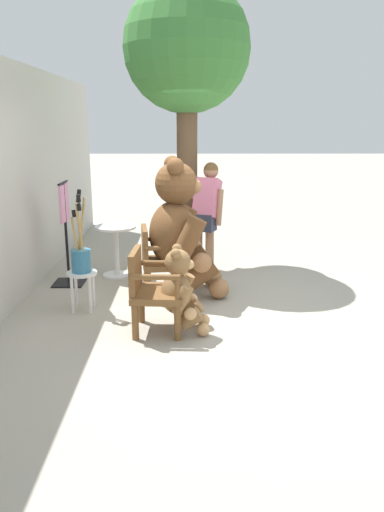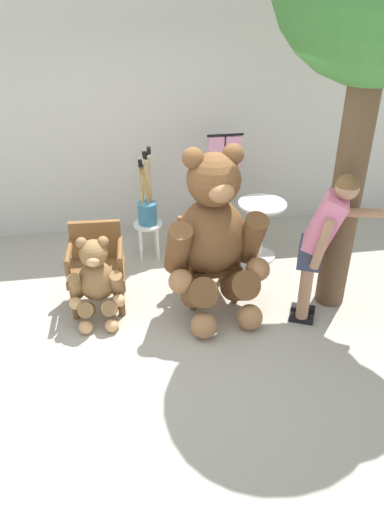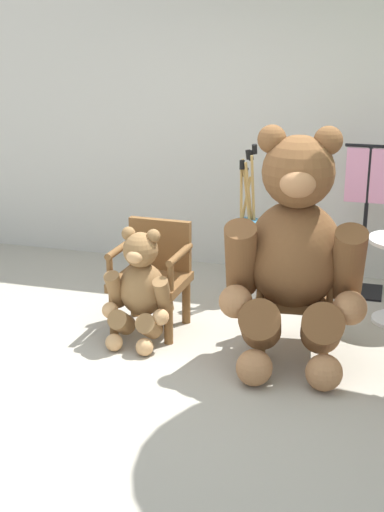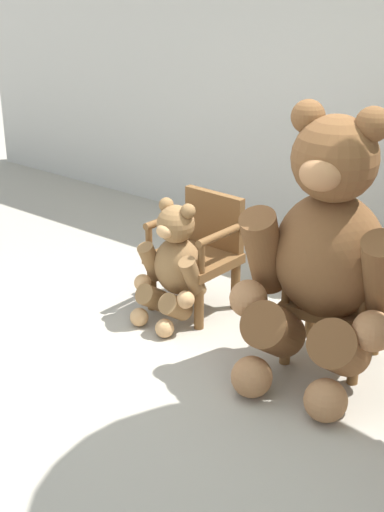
{
  "view_description": "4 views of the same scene",
  "coord_description": "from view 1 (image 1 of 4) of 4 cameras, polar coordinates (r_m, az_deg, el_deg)",
  "views": [
    {
      "loc": [
        -5.39,
        0.29,
        2.09
      ],
      "look_at": [
        -0.23,
        0.26,
        0.71
      ],
      "focal_mm": 35.0,
      "sensor_mm": 36.0,
      "label": 1
    },
    {
      "loc": [
        -0.28,
        -3.76,
        3.11
      ],
      "look_at": [
        0.33,
        0.16,
        0.77
      ],
      "focal_mm": 35.0,
      "sensor_mm": 36.0,
      "label": 2
    },
    {
      "loc": [
        1.21,
        -4.39,
        2.39
      ],
      "look_at": [
        -0.09,
        0.11,
        0.82
      ],
      "focal_mm": 50.0,
      "sensor_mm": 36.0,
      "label": 3
    },
    {
      "loc": [
        2.4,
        -3.15,
        2.48
      ],
      "look_at": [
        -0.38,
        0.33,
        0.57
      ],
      "focal_mm": 50.0,
      "sensor_mm": 36.0,
      "label": 4
    }
  ],
  "objects": [
    {
      "name": "ground_plane",
      "position": [
        5.79,
        2.56,
        -6.21
      ],
      "size": [
        60.0,
        60.0,
        0.0
      ],
      "primitive_type": "plane",
      "color": "#A8A091"
    },
    {
      "name": "wooden_chair_left",
      "position": [
        5.1,
        -4.57,
        -3.7
      ],
      "size": [
        0.58,
        0.54,
        0.86
      ],
      "color": "brown",
      "rests_on": "ground"
    },
    {
      "name": "wooden_chair_right",
      "position": [
        6.18,
        -3.82,
        -0.32
      ],
      "size": [
        0.62,
        0.59,
        0.86
      ],
      "color": "brown",
      "rests_on": "ground"
    },
    {
      "name": "teddy_bear_large",
      "position": [
        6.1,
        -1.32,
        3.12
      ],
      "size": [
        1.04,
        1.02,
        1.71
      ],
      "color": "brown",
      "rests_on": "ground"
    },
    {
      "name": "teddy_bear_small",
      "position": [
        5.09,
        -1.3,
        -3.93
      ],
      "size": [
        0.54,
        0.52,
        0.9
      ],
      "color": "olive",
      "rests_on": "ground"
    },
    {
      "name": "person_visitor",
      "position": [
        7.02,
        1.69,
        5.39
      ],
      "size": [
        0.83,
        0.47,
        1.56
      ],
      "color": "black",
      "rests_on": "ground"
    },
    {
      "name": "white_stool",
      "position": [
        5.81,
        -12.43,
        -2.77
      ],
      "size": [
        0.34,
        0.34,
        0.46
      ],
      "color": "white",
      "rests_on": "ground"
    },
    {
      "name": "brush_bucket",
      "position": [
        5.72,
        -12.59,
        0.14
      ],
      "size": [
        0.22,
        0.22,
        0.93
      ],
      "color": "teal",
      "rests_on": "white_stool"
    },
    {
      "name": "round_side_table",
      "position": [
        6.99,
        -8.66,
        1.23
      ],
      "size": [
        0.56,
        0.56,
        0.72
      ],
      "color": "white",
      "rests_on": "ground"
    },
    {
      "name": "patio_tree",
      "position": [
        7.35,
        -0.22,
        21.97
      ],
      "size": [
        1.83,
        1.74,
        3.94
      ],
      "color": "brown",
      "rests_on": "ground"
    },
    {
      "name": "clothing_display_stand",
      "position": [
        6.73,
        -14.21,
        2.78
      ],
      "size": [
        0.44,
        0.4,
        1.36
      ],
      "color": "black",
      "rests_on": "ground"
    }
  ]
}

